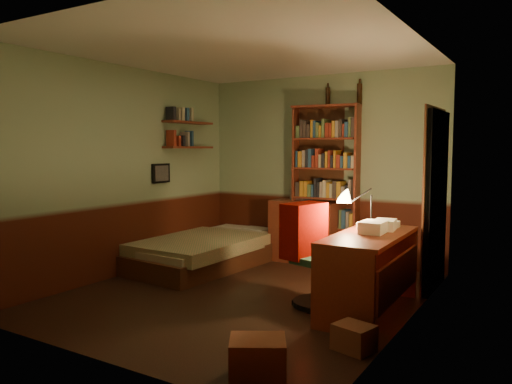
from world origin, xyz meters
The scene contains 24 objects.
floor centered at (0.00, 0.00, -0.01)m, with size 3.50×4.00×0.02m, color black.
ceiling centered at (0.00, 0.00, 2.61)m, with size 3.50×4.00×0.02m, color silver.
wall_back centered at (0.00, 2.01, 1.30)m, with size 3.50×0.02×2.60m, color #91AA82.
wall_left centered at (-1.76, 0.00, 1.30)m, with size 0.02×4.00×2.60m, color #91AA82.
wall_right centered at (1.76, 0.00, 1.30)m, with size 0.02×4.00×2.60m, color #91AA82.
wall_front centered at (0.00, -2.01, 1.30)m, with size 3.50×0.02×2.60m, color #91AA82.
doorway centered at (1.72, 1.30, 1.00)m, with size 0.06×0.90×2.00m, color black.
door_trim centered at (1.69, 1.30, 1.00)m, with size 0.02×0.98×2.08m, color #412112.
bed centered at (-1.19, 0.91, 0.34)m, with size 1.21×2.26×0.67m, color #768A54.
dresser centered at (-0.10, 1.77, 0.43)m, with size 0.96×0.48×0.86m, color maroon.
mini_stereo centered at (-0.24, 1.89, 0.93)m, with size 0.26×0.20×0.14m, color #B2B2B7.
bookshelf centered at (0.14, 1.85, 1.08)m, with size 0.93×0.29×2.17m, color maroon.
bottle_left centered at (0.12, 1.96, 2.29)m, with size 0.07×0.07×0.25m, color black.
bottle_right centered at (0.57, 1.96, 2.30)m, with size 0.07×0.07×0.27m, color black.
desk centered at (1.35, 0.13, 0.38)m, with size 0.59×1.43×0.77m, color maroon.
paper_stack centered at (1.41, 0.43, 0.82)m, with size 0.20×0.27×0.11m, color silver.
desk_lamp centered at (1.28, 0.39, 1.06)m, with size 0.18×0.18×0.58m, color black.
office_chair centered at (0.87, 0.04, 0.43)m, with size 0.43×0.38×0.86m, color #2A553B.
red_jacket centered at (0.65, -0.06, 1.14)m, with size 0.26×0.47×0.56m, color #A40B00.
wall_shelf_lower centered at (-1.64, 1.10, 1.60)m, with size 0.20×0.90×0.03m, color maroon.
wall_shelf_upper centered at (-1.64, 1.10, 1.95)m, with size 0.20×0.90×0.03m, color maroon.
framed_picture centered at (-1.72, 0.60, 1.25)m, with size 0.04×0.32×0.26m, color black.
cardboard_box_a centered at (1.17, -1.65, 0.14)m, with size 0.38×0.31×0.29m, color brown.
cardboard_box_b centered at (1.56, -0.83, 0.10)m, with size 0.29×0.24×0.21m, color brown.
Camera 1 is at (2.88, -4.47, 1.58)m, focal length 35.00 mm.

